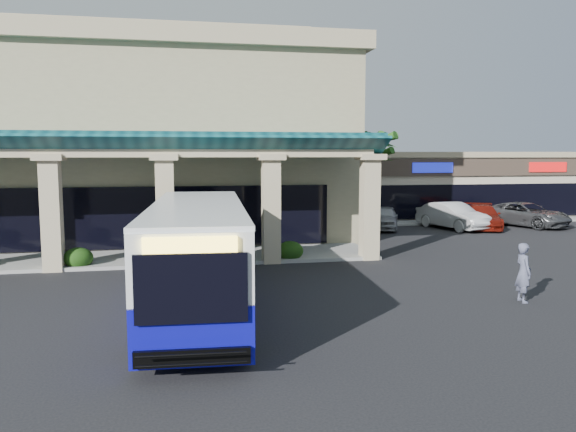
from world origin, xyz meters
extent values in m
plane|color=black|center=(0.00, 0.00, 0.00)|extent=(110.00, 110.00, 0.00)
imported|color=#4F536B|center=(8.43, -2.80, 0.96)|extent=(0.52, 0.74, 1.93)
imported|color=#A0A1A6|center=(10.28, 14.69, 0.74)|extent=(3.28, 4.69, 1.48)
imported|color=silver|center=(14.62, 13.97, 0.84)|extent=(3.13, 5.42, 1.69)
imported|color=maroon|center=(16.67, 13.96, 0.75)|extent=(3.95, 5.55, 1.49)
imported|color=#444548|center=(20.01, 14.28, 0.79)|extent=(4.66, 6.26, 1.58)
camera|label=1|loc=(-2.42, -18.77, 4.78)|focal=35.00mm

